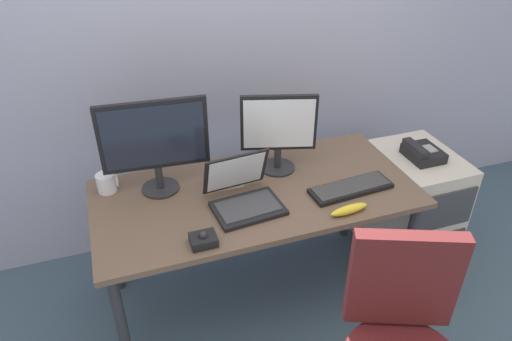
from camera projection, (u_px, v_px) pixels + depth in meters
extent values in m
plane|color=#3C5163|center=(256.00, 293.00, 2.65)|extent=(8.00, 8.00, 0.00)
cube|color=#9B9EB9|center=(211.00, 8.00, 2.46)|extent=(6.00, 0.10, 2.80)
cube|color=brown|center=(256.00, 194.00, 2.28)|extent=(1.55, 0.73, 0.03)
cylinder|color=#2D2D33|center=(123.00, 331.00, 2.03)|extent=(0.05, 0.05, 0.67)
cylinder|color=#2D2D33|center=(406.00, 256.00, 2.42)|extent=(0.05, 0.05, 0.67)
cylinder|color=#2D2D33|center=(111.00, 241.00, 2.52)|extent=(0.05, 0.05, 0.67)
cylinder|color=#2D2D33|center=(349.00, 191.00, 2.91)|extent=(0.05, 0.05, 0.67)
cube|color=beige|center=(409.00, 205.00, 2.79)|extent=(0.42, 0.52, 0.67)
cube|color=#38383D|center=(444.00, 211.00, 2.50)|extent=(0.38, 0.01, 0.23)
cube|color=#38383D|center=(433.00, 251.00, 2.65)|extent=(0.38, 0.01, 0.23)
cube|color=black|center=(423.00, 153.00, 2.58)|extent=(0.17, 0.20, 0.06)
cube|color=black|center=(416.00, 148.00, 2.53)|extent=(0.05, 0.18, 0.04)
cube|color=gray|center=(429.00, 149.00, 2.56)|extent=(0.07, 0.08, 0.01)
cube|color=#561D1E|center=(403.00, 279.00, 1.72)|extent=(0.39, 0.21, 0.42)
cylinder|color=#262628|center=(161.00, 188.00, 2.29)|extent=(0.18, 0.18, 0.01)
cylinder|color=#262628|center=(159.00, 177.00, 2.25)|extent=(0.04, 0.04, 0.12)
cube|color=black|center=(154.00, 135.00, 2.13)|extent=(0.50, 0.06, 0.34)
cube|color=#1E2333|center=(154.00, 137.00, 2.12)|extent=(0.46, 0.04, 0.30)
cylinder|color=#262628|center=(277.00, 167.00, 2.44)|extent=(0.18, 0.18, 0.01)
cylinder|color=#262628|center=(278.00, 158.00, 2.41)|extent=(0.04, 0.04, 0.11)
cube|color=black|center=(279.00, 123.00, 2.30)|extent=(0.37, 0.13, 0.29)
cube|color=white|center=(279.00, 124.00, 2.29)|extent=(0.33, 0.10, 0.26)
cube|color=black|center=(351.00, 188.00, 2.27)|extent=(0.42, 0.17, 0.02)
cube|color=#353535|center=(351.00, 186.00, 2.27)|extent=(0.39, 0.14, 0.01)
cube|color=black|center=(248.00, 208.00, 2.14)|extent=(0.33, 0.25, 0.02)
cube|color=#38383D|center=(248.00, 206.00, 2.14)|extent=(0.29, 0.19, 0.00)
cube|color=black|center=(236.00, 171.00, 2.19)|extent=(0.32, 0.11, 0.21)
cube|color=silver|center=(236.00, 172.00, 2.19)|extent=(0.28, 0.09, 0.19)
cube|color=black|center=(203.00, 240.00, 1.94)|extent=(0.11, 0.09, 0.04)
sphere|color=#232328|center=(203.00, 235.00, 1.93)|extent=(0.04, 0.04, 0.04)
cylinder|color=silver|center=(106.00, 183.00, 2.25)|extent=(0.09, 0.09, 0.09)
torus|color=silver|center=(117.00, 181.00, 2.26)|extent=(0.01, 0.06, 0.06)
cube|color=white|center=(224.00, 177.00, 2.37)|extent=(0.16, 0.21, 0.01)
ellipsoid|color=yellow|center=(349.00, 209.00, 2.12)|extent=(0.19, 0.06, 0.04)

